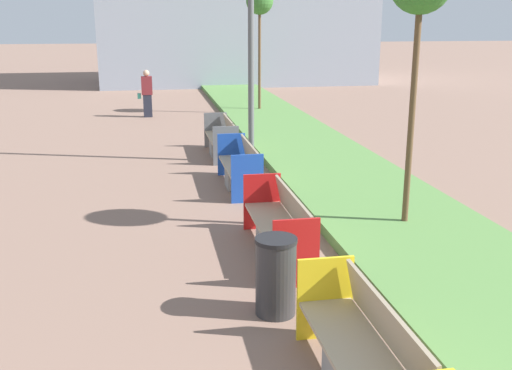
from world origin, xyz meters
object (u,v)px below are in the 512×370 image
at_px(litter_bin, 276,276).
at_px(sapling_tree_far, 260,3).
at_px(pedestrian_walking, 147,93).
at_px(bench_red_frame, 280,230).
at_px(bench_blue_frame, 241,170).
at_px(bench_grey_frame, 222,141).
at_px(bench_yellow_frame, 363,361).

relative_size(litter_bin, sapling_tree_far, 0.21).
xyz_separation_m(sapling_tree_far, pedestrian_walking, (-4.09, -0.12, -3.09)).
height_order(bench_red_frame, sapling_tree_far, sapling_tree_far).
distance_m(bench_blue_frame, pedestrian_walking, 9.99).
bearing_deg(bench_grey_frame, bench_blue_frame, -90.00).
bearing_deg(bench_blue_frame, bench_yellow_frame, -90.00).
height_order(litter_bin, pedestrian_walking, pedestrian_walking).
distance_m(bench_red_frame, bench_blue_frame, 3.73).
bearing_deg(pedestrian_walking, bench_grey_frame, -74.65).
distance_m(bench_red_frame, pedestrian_walking, 13.66).
relative_size(bench_red_frame, sapling_tree_far, 0.53).
height_order(bench_grey_frame, litter_bin, litter_bin).
height_order(bench_red_frame, litter_bin, litter_bin).
bearing_deg(bench_red_frame, bench_grey_frame, 90.02).
bearing_deg(bench_blue_frame, bench_red_frame, -89.97).
bearing_deg(litter_bin, pedestrian_walking, 95.20).
bearing_deg(bench_yellow_frame, bench_grey_frame, 90.00).
xyz_separation_m(bench_yellow_frame, litter_bin, (-0.44, 1.74, 0.11)).
height_order(bench_yellow_frame, bench_grey_frame, same).
xyz_separation_m(bench_red_frame, bench_grey_frame, (-0.00, 6.83, -0.00)).
height_order(bench_blue_frame, bench_grey_frame, same).
bearing_deg(pedestrian_walking, bench_red_frame, -82.25).
xyz_separation_m(bench_blue_frame, bench_grey_frame, (-0.00, 3.10, -0.00)).
relative_size(bench_yellow_frame, litter_bin, 2.34).
xyz_separation_m(bench_grey_frame, sapling_tree_far, (2.25, 6.82, 3.56)).
bearing_deg(bench_red_frame, litter_bin, -103.81).
bearing_deg(bench_red_frame, pedestrian_walking, 97.75).
xyz_separation_m(bench_yellow_frame, bench_red_frame, (0.00, 3.55, 0.00)).
relative_size(bench_yellow_frame, pedestrian_walking, 1.34).
distance_m(bench_blue_frame, litter_bin, 5.55).
relative_size(bench_red_frame, pedestrian_walking, 1.42).
height_order(bench_yellow_frame, litter_bin, litter_bin).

